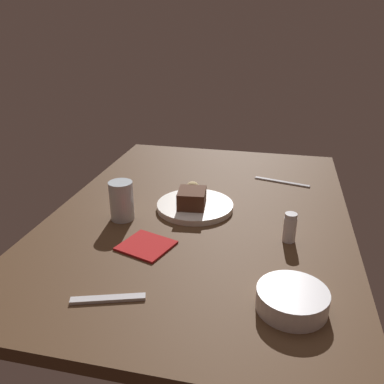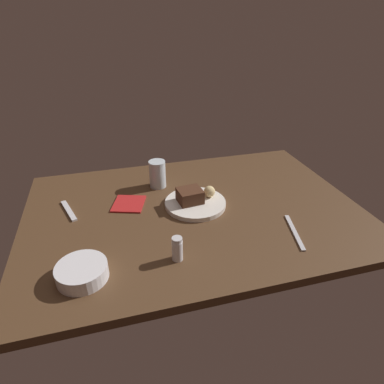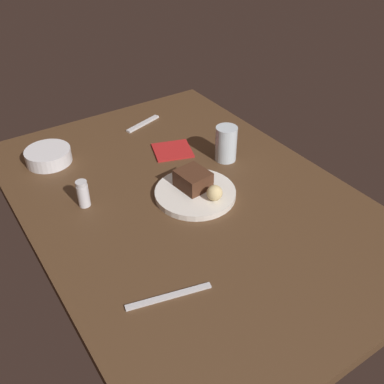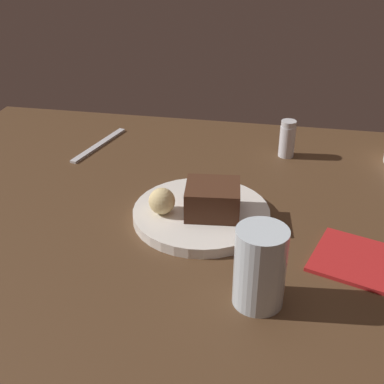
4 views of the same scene
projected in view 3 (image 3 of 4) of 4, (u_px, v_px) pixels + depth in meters
The scene contains 10 objects.
dining_table at pixel (187, 201), 123.38cm from camera, with size 120.00×84.00×3.00cm, color #4C331E.
dessert_plate at pixel (195, 193), 122.22cm from camera, with size 22.56×22.56×1.71cm, color white.
chocolate_cake_slice at pixel (193, 179), 121.75cm from camera, with size 8.63×7.79×4.97cm, color #472819.
bread_roll at pixel (215, 193), 117.28cm from camera, with size 4.31×4.31×4.31cm, color #DBC184.
salt_shaker at pixel (83, 194), 117.11cm from camera, with size 3.23×3.23×7.71cm.
water_glass at pixel (226, 144), 134.84cm from camera, with size 6.67×6.67×11.06cm, color silver.
side_bowl at pixel (48, 156), 135.56cm from camera, with size 13.93×13.93×4.25cm, color silver.
dessert_spoon at pixel (143, 124), 156.31cm from camera, with size 15.00×1.80×0.70cm, color silver.
butter_knife at pixel (169, 296), 93.68cm from camera, with size 19.00×1.40×0.50cm, color silver.
folded_napkin at pixel (172, 150), 141.67cm from camera, with size 11.10×11.84×0.60cm, color #B21E1E.
Camera 3 is at (-82.12, 52.91, 76.91)cm, focal length 41.19 mm.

